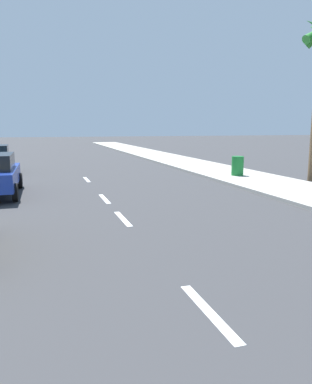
# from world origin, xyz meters

# --- Properties ---
(ground_plane) EXTENTS (160.00, 160.00, 0.00)m
(ground_plane) POSITION_xyz_m (0.00, 20.00, 0.00)
(ground_plane) COLOR #38383A
(sidewalk_strip) EXTENTS (3.60, 80.00, 0.14)m
(sidewalk_strip) POSITION_xyz_m (7.53, 22.00, 0.07)
(sidewalk_strip) COLOR #B2ADA3
(sidewalk_strip) RESTS_ON ground
(lane_stripe_2) EXTENTS (0.16, 1.80, 0.01)m
(lane_stripe_2) POSITION_xyz_m (0.00, 7.29, 0.00)
(lane_stripe_2) COLOR white
(lane_stripe_2) RESTS_ON ground
(lane_stripe_3) EXTENTS (0.16, 1.80, 0.01)m
(lane_stripe_3) POSITION_xyz_m (0.00, 13.01, 0.00)
(lane_stripe_3) COLOR white
(lane_stripe_3) RESTS_ON ground
(lane_stripe_4) EXTENTS (0.16, 1.80, 0.01)m
(lane_stripe_4) POSITION_xyz_m (0.00, 16.13, 0.00)
(lane_stripe_4) COLOR white
(lane_stripe_4) RESTS_ON ground
(lane_stripe_5) EXTENTS (0.16, 1.80, 0.01)m
(lane_stripe_5) POSITION_xyz_m (0.00, 21.38, 0.00)
(lane_stripe_5) COLOR white
(lane_stripe_5) RESTS_ON ground
(trash_bin_far) EXTENTS (0.60, 0.60, 0.96)m
(trash_bin_far) POSITION_xyz_m (7.32, 19.72, 0.62)
(trash_bin_far) COLOR #19722D
(trash_bin_far) RESTS_ON sidewalk_strip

